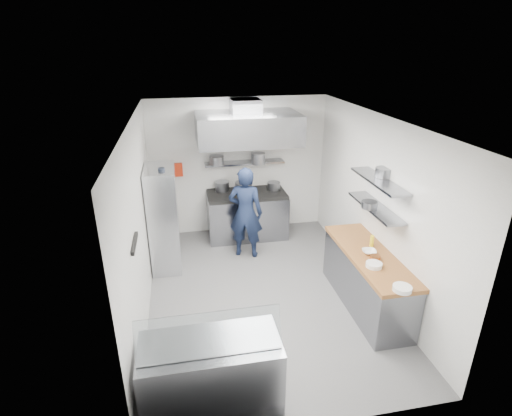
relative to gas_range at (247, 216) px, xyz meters
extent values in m
plane|color=#4B4B4D|center=(-0.10, -2.10, -0.45)|extent=(5.00, 5.00, 0.00)
plane|color=silver|center=(-0.10, -2.10, 2.35)|extent=(5.00, 5.00, 0.00)
cube|color=white|center=(-0.10, 0.40, 0.95)|extent=(3.60, 2.80, 0.02)
cube|color=white|center=(-0.10, -4.60, 0.95)|extent=(3.60, 2.80, 0.02)
cube|color=white|center=(-1.90, -2.10, 0.95)|extent=(2.80, 5.00, 0.02)
cube|color=white|center=(1.70, -2.10, 0.95)|extent=(2.80, 5.00, 0.02)
cube|color=gray|center=(0.00, 0.00, 0.00)|extent=(1.60, 0.80, 0.90)
cube|color=black|center=(0.00, 0.00, 0.48)|extent=(1.57, 0.78, 0.06)
cylinder|color=slate|center=(-0.47, 0.21, 0.61)|extent=(0.29, 0.29, 0.20)
cylinder|color=slate|center=(-0.07, -0.02, 0.63)|extent=(0.34, 0.34, 0.24)
cylinder|color=slate|center=(0.58, 0.08, 0.59)|extent=(0.27, 0.27, 0.16)
cube|color=gray|center=(0.00, 0.24, 1.07)|extent=(1.60, 0.30, 0.04)
cylinder|color=slate|center=(-0.57, 0.12, 1.18)|extent=(0.28, 0.28, 0.18)
cylinder|color=slate|center=(0.24, 0.05, 1.20)|extent=(0.27, 0.27, 0.22)
cube|color=gray|center=(0.00, -0.18, 1.85)|extent=(1.90, 1.15, 0.55)
cube|color=slate|center=(0.00, 0.05, 2.23)|extent=(0.55, 0.55, 0.24)
cube|color=red|center=(-1.35, 0.34, 0.97)|extent=(0.22, 0.10, 0.26)
imported|color=#111A34|center=(-0.16, -0.80, 0.42)|extent=(0.74, 0.61, 1.74)
cube|color=silver|center=(-1.63, -0.89, 0.48)|extent=(0.50, 0.90, 1.85)
cube|color=white|center=(-1.63, -1.00, 0.35)|extent=(0.16, 0.20, 0.18)
cube|color=yellow|center=(-1.63, -0.66, 0.85)|extent=(0.15, 0.20, 0.18)
cylinder|color=black|center=(-1.58, -1.07, 1.35)|extent=(0.11, 0.11, 0.18)
cube|color=black|center=(-1.88, -3.00, 1.10)|extent=(0.04, 0.55, 0.05)
cube|color=gray|center=(1.38, -2.70, -0.03)|extent=(0.62, 2.00, 0.84)
cube|color=brown|center=(1.38, -2.70, 0.42)|extent=(0.65, 2.04, 0.06)
cylinder|color=white|center=(1.35, -3.66, 0.48)|extent=(0.24, 0.24, 0.06)
cylinder|color=white|center=(1.26, -3.06, 0.48)|extent=(0.22, 0.22, 0.06)
cylinder|color=#CF783A|center=(1.37, -2.88, 0.48)|extent=(0.15, 0.15, 0.06)
cylinder|color=yellow|center=(1.50, -2.50, 0.54)|extent=(0.06, 0.06, 0.18)
imported|color=white|center=(1.37, -2.69, 0.48)|extent=(0.24, 0.24, 0.05)
cube|color=gray|center=(1.54, -2.40, 1.05)|extent=(0.30, 1.30, 0.04)
cube|color=gray|center=(1.54, -2.40, 1.47)|extent=(0.30, 1.30, 0.04)
cylinder|color=slate|center=(1.42, -2.44, 1.12)|extent=(0.24, 0.24, 0.10)
cylinder|color=slate|center=(1.66, -2.31, 1.56)|extent=(0.25, 0.25, 0.14)
cube|color=gray|center=(-1.10, -4.10, -0.03)|extent=(1.50, 0.70, 0.85)
cube|color=silver|center=(-1.10, -4.22, 0.62)|extent=(1.47, 0.19, 0.42)
camera|label=1|loc=(-1.25, -7.45, 3.34)|focal=28.00mm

